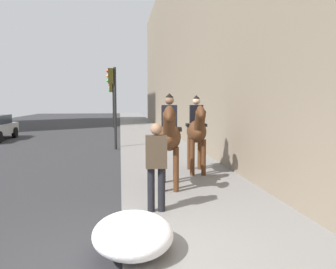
{
  "coord_description": "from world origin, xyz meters",
  "views": [
    {
      "loc": [
        -4.55,
        0.01,
        2.23
      ],
      "look_at": [
        4.0,
        -1.18,
        1.4
      ],
      "focal_mm": 37.04,
      "sensor_mm": 36.0,
      "label": 1
    }
  ],
  "objects_px": {
    "mounted_horse_near": "(169,135)",
    "mounted_horse_far": "(197,130)",
    "traffic_light_near_curb": "(113,95)",
    "pedestrian_greeting": "(156,161)",
    "traffic_light_far_curb": "(112,98)"
  },
  "relations": [
    {
      "from": "mounted_horse_near",
      "to": "mounted_horse_far",
      "type": "xyz_separation_m",
      "value": [
        1.64,
        -1.04,
        -0.02
      ]
    },
    {
      "from": "mounted_horse_near",
      "to": "traffic_light_near_curb",
      "type": "bearing_deg",
      "value": -161.18
    },
    {
      "from": "mounted_horse_near",
      "to": "mounted_horse_far",
      "type": "height_order",
      "value": "mounted_horse_near"
    },
    {
      "from": "mounted_horse_far",
      "to": "traffic_light_near_curb",
      "type": "distance_m",
      "value": 6.82
    },
    {
      "from": "traffic_light_near_curb",
      "to": "pedestrian_greeting",
      "type": "bearing_deg",
      "value": -174.26
    },
    {
      "from": "mounted_horse_far",
      "to": "pedestrian_greeting",
      "type": "xyz_separation_m",
      "value": [
        -3.41,
        1.55,
        -0.29
      ]
    },
    {
      "from": "pedestrian_greeting",
      "to": "traffic_light_far_curb",
      "type": "xyz_separation_m",
      "value": [
        22.89,
        1.3,
        1.41
      ]
    },
    {
      "from": "mounted_horse_far",
      "to": "traffic_light_far_curb",
      "type": "xyz_separation_m",
      "value": [
        19.48,
        2.85,
        1.12
      ]
    },
    {
      "from": "traffic_light_near_curb",
      "to": "traffic_light_far_curb",
      "type": "height_order",
      "value": "traffic_light_near_curb"
    },
    {
      "from": "traffic_light_near_curb",
      "to": "traffic_light_far_curb",
      "type": "bearing_deg",
      "value": 1.43
    },
    {
      "from": "mounted_horse_far",
      "to": "traffic_light_near_curb",
      "type": "xyz_separation_m",
      "value": [
        6.23,
        2.52,
        1.14
      ]
    },
    {
      "from": "traffic_light_near_curb",
      "to": "traffic_light_far_curb",
      "type": "distance_m",
      "value": 13.25
    },
    {
      "from": "pedestrian_greeting",
      "to": "traffic_light_far_curb",
      "type": "relative_size",
      "value": 0.46
    },
    {
      "from": "pedestrian_greeting",
      "to": "traffic_light_far_curb",
      "type": "distance_m",
      "value": 22.97
    },
    {
      "from": "mounted_horse_far",
      "to": "pedestrian_greeting",
      "type": "distance_m",
      "value": 3.76
    }
  ]
}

